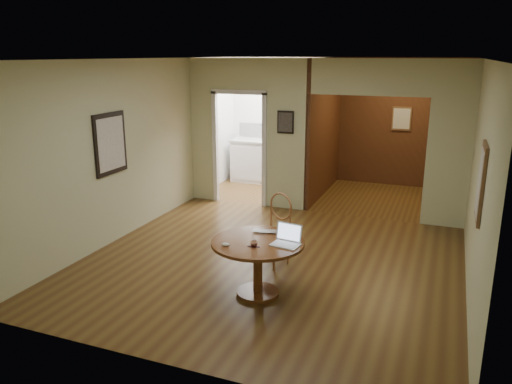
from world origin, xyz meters
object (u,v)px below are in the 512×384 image
at_px(open_laptop, 287,239).
at_px(closed_laptop, 264,233).
at_px(dining_table, 258,255).
at_px(chair, 276,225).

xyz_separation_m(open_laptop, closed_laptop, (-0.36, 0.21, -0.05)).
height_order(dining_table, chair, chair).
height_order(open_laptop, closed_laptop, open_laptop).
distance_m(chair, open_laptop, 1.03).
bearing_deg(dining_table, closed_laptop, 94.88).
height_order(chair, closed_laptop, chair).
relative_size(open_laptop, closed_laptop, 1.16).
bearing_deg(open_laptop, dining_table, -163.20).
distance_m(open_laptop, closed_laptop, 0.42).
bearing_deg(closed_laptop, dining_table, -94.49).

